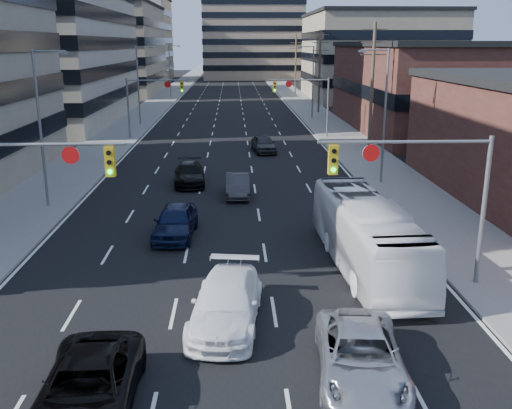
{
  "coord_description": "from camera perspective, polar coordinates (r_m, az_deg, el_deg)",
  "views": [
    {
      "loc": [
        0.4,
        -12.63,
        9.31
      ],
      "look_at": [
        1.42,
        12.43,
        2.2
      ],
      "focal_mm": 40.0,
      "sensor_mm": 36.0,
      "label": 1
    }
  ],
  "objects": [
    {
      "name": "black_pickup",
      "position": [
        16.04,
        -16.48,
        -17.2
      ],
      "size": [
        2.55,
        5.34,
        1.47
      ],
      "primitive_type": "imported",
      "rotation": [
        0.0,
        0.0,
        0.02
      ],
      "color": "black",
      "rests_on": "ground"
    },
    {
      "name": "sidewalk_left",
      "position": [
        143.42,
        -7.24,
        12.01
      ],
      "size": [
        5.0,
        300.0,
        0.15
      ],
      "primitive_type": "cube",
      "color": "slate",
      "rests_on": "ground"
    },
    {
      "name": "sedan_grey_right",
      "position": [
        50.61,
        0.76,
        6.11
      ],
      "size": [
        2.34,
        4.69,
        1.54
      ],
      "primitive_type": "imported",
      "rotation": [
        0.0,
        0.0,
        0.12
      ],
      "color": "#303032",
      "rests_on": "ground"
    },
    {
      "name": "storefront_right_mid",
      "position": [
        67.1,
        18.62,
        10.91
      ],
      "size": [
        20.0,
        30.0,
        9.0
      ],
      "primitive_type": "cube",
      "color": "#472119",
      "rests_on": "ground"
    },
    {
      "name": "signal_far_right",
      "position": [
        58.3,
        4.95,
        10.84
      ],
      "size": [
        6.09,
        0.33,
        6.0
      ],
      "color": "slate",
      "rests_on": "ground"
    },
    {
      "name": "office_left_mid",
      "position": [
        77.77,
        -24.2,
        17.98
      ],
      "size": [
        26.0,
        34.0,
        28.0
      ],
      "primitive_type": "cube",
      "color": "#ADA089",
      "rests_on": "ground"
    },
    {
      "name": "utility_pole_midblock",
      "position": [
        79.59,
        6.37,
        13.19
      ],
      "size": [
        2.2,
        0.28,
        11.0
      ],
      "color": "#4C3D2D",
      "rests_on": "ground"
    },
    {
      "name": "signal_near_right",
      "position": [
        22.36,
        16.14,
        2.32
      ],
      "size": [
        6.59,
        0.33,
        6.0
      ],
      "color": "slate",
      "rests_on": "ground"
    },
    {
      "name": "signal_near_left",
      "position": [
        22.63,
        -22.58,
        1.88
      ],
      "size": [
        6.59,
        0.33,
        6.0
      ],
      "color": "slate",
      "rests_on": "ground"
    },
    {
      "name": "sedan_blue",
      "position": [
        28.54,
        -8.07,
        -1.68
      ],
      "size": [
        2.18,
        4.81,
        1.6
      ],
      "primitive_type": "imported",
      "rotation": [
        0.0,
        0.0,
        -0.06
      ],
      "color": "black",
      "rests_on": "ground"
    },
    {
      "name": "signal_far_left",
      "position": [
        58.41,
        -10.45,
        10.65
      ],
      "size": [
        6.09,
        0.33,
        6.0
      ],
      "color": "slate",
      "rests_on": "ground"
    },
    {
      "name": "silver_suv",
      "position": [
        17.07,
        10.41,
        -14.65
      ],
      "size": [
        2.94,
        5.44,
        1.45
      ],
      "primitive_type": "imported",
      "rotation": [
        0.0,
        0.0,
        -0.1
      ],
      "color": "#ADADB2",
      "rests_on": "ground"
    },
    {
      "name": "bg_block_right",
      "position": [
        146.13,
        10.49,
        14.27
      ],
      "size": [
        22.0,
        22.0,
        12.0
      ],
      "primitive_type": "cube",
      "color": "gray",
      "rests_on": "ground"
    },
    {
      "name": "streetlight_right_far",
      "position": [
        73.43,
        5.59,
        12.43
      ],
      "size": [
        2.03,
        0.22,
        9.0
      ],
      "color": "slate",
      "rests_on": "ground"
    },
    {
      "name": "utility_pole_distant",
      "position": [
        109.33,
        3.99,
        13.94
      ],
      "size": [
        2.2,
        0.28,
        11.0
      ],
      "color": "#4C3D2D",
      "rests_on": "ground"
    },
    {
      "name": "sedan_grey_center",
      "position": [
        35.94,
        -1.85,
        1.94
      ],
      "size": [
        1.47,
        4.2,
        1.38
      ],
      "primitive_type": "imported",
      "rotation": [
        0.0,
        0.0,
        0.0
      ],
      "color": "#303032",
      "rests_on": "ground"
    },
    {
      "name": "white_van",
      "position": [
        19.73,
        -2.97,
        -9.77
      ],
      "size": [
        2.84,
        5.67,
        1.58
      ],
      "primitive_type": "imported",
      "rotation": [
        0.0,
        0.0,
        -0.12
      ],
      "color": "white",
      "rests_on": "ground"
    },
    {
      "name": "sedan_black_far",
      "position": [
        39.2,
        -6.66,
        3.06
      ],
      "size": [
        2.37,
        5.1,
        1.44
      ],
      "primitive_type": "imported",
      "rotation": [
        0.0,
        0.0,
        0.07
      ],
      "color": "black",
      "rests_on": "ground"
    },
    {
      "name": "streetlight_left_near",
      "position": [
        34.61,
        -20.58,
        7.77
      ],
      "size": [
        2.03,
        0.22,
        9.0
      ],
      "color": "slate",
      "rests_on": "ground"
    },
    {
      "name": "road_surface",
      "position": [
        142.93,
        -2.54,
        12.08
      ],
      "size": [
        18.0,
        300.0,
        0.02
      ],
      "primitive_type": "cube",
      "color": "black",
      "rests_on": "ground"
    },
    {
      "name": "streetlight_right_near",
      "position": [
        39.15,
        12.56,
        9.21
      ],
      "size": [
        2.03,
        0.22,
        9.0
      ],
      "color": "slate",
      "rests_on": "ground"
    },
    {
      "name": "streetlight_left_far",
      "position": [
        103.28,
        -8.52,
        13.29
      ],
      "size": [
        2.03,
        0.22,
        9.0
      ],
      "color": "slate",
      "rests_on": "ground"
    },
    {
      "name": "office_left_far",
      "position": [
        115.25,
        -15.05,
        14.66
      ],
      "size": [
        20.0,
        30.0,
        16.0
      ],
      "primitive_type": "cube",
      "color": "gray",
      "rests_on": "ground"
    },
    {
      "name": "utility_pole_block",
      "position": [
        50.17,
        11.52,
        11.48
      ],
      "size": [
        2.2,
        0.28,
        11.0
      ],
      "color": "#4C3D2D",
      "rests_on": "ground"
    },
    {
      "name": "office_right_far",
      "position": [
        103.62,
        11.77,
        14.23
      ],
      "size": [
        22.0,
        28.0,
        14.0
      ],
      "primitive_type": "cube",
      "color": "gray",
      "rests_on": "ground"
    },
    {
      "name": "transit_bus",
      "position": [
        24.6,
        10.98,
        -2.98
      ],
      "size": [
        3.06,
        10.9,
        3.0
      ],
      "primitive_type": "imported",
      "rotation": [
        0.0,
        0.0,
        0.05
      ],
      "color": "white",
      "rests_on": "ground"
    },
    {
      "name": "streetlight_left_mid",
      "position": [
        68.61,
        -11.58,
        11.96
      ],
      "size": [
        2.03,
        0.22,
        9.0
      ],
      "color": "slate",
      "rests_on": "ground"
    },
    {
      "name": "bg_block_left",
      "position": [
        155.25,
        -13.37,
        15.67
      ],
      "size": [
        24.0,
        24.0,
        20.0
      ],
      "primitive_type": "cube",
      "color": "#ADA089",
      "rests_on": "ground"
    },
    {
      "name": "sidewalk_right",
      "position": [
        143.36,
        2.17,
        12.12
      ],
      "size": [
        5.0,
        300.0,
        0.15
      ],
      "primitive_type": "cube",
      "color": "slate",
      "rests_on": "ground"
    }
  ]
}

